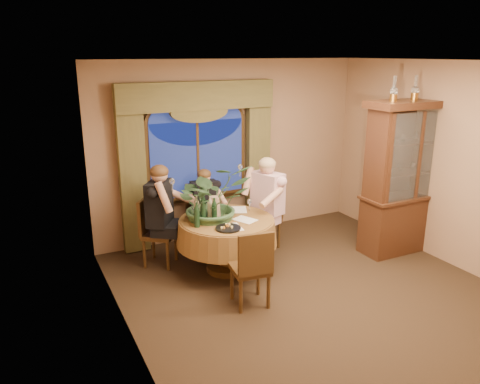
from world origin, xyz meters
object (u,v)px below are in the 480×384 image
chair_right (264,219)px  person_pink (267,206)px  wine_bottle_0 (214,210)px  wine_bottle_2 (210,208)px  oil_lamp_left (394,89)px  oil_lamp_right (436,87)px  wine_bottle_1 (197,208)px  chair_front_left (250,267)px  stoneware_vase (215,208)px  wine_bottle_4 (203,206)px  olive_bowl (228,218)px  person_scarf (204,208)px  wine_bottle_3 (203,212)px  china_cabinet (406,178)px  oil_lamp_center (415,88)px  person_back (160,217)px  chair_back (160,232)px  centerpiece_plant (212,172)px  wine_bottle_5 (197,215)px  dining_table (227,245)px  chair_back_right (203,217)px

chair_right → person_pink: 0.28m
wine_bottle_0 → wine_bottle_2: same height
oil_lamp_left → wine_bottle_2: bearing=167.0°
oil_lamp_right → wine_bottle_1: oil_lamp_right is taller
chair_front_left → stoneware_vase: stoneware_vase is taller
wine_bottle_4 → chair_front_left: bearing=-84.0°
olive_bowl → chair_right: bearing=28.6°
person_scarf → wine_bottle_2: (-0.26, -0.87, 0.30)m
wine_bottle_3 → wine_bottle_4: size_ratio=1.00×
china_cabinet → wine_bottle_4: bearing=166.5°
chair_right → wine_bottle_2: size_ratio=2.91×
oil_lamp_left → oil_lamp_right: size_ratio=1.00×
chair_right → stoneware_vase: stoneware_vase is taller
oil_lamp_right → wine_bottle_2: (-3.27, 0.57, -1.51)m
olive_bowl → wine_bottle_2: (-0.22, 0.08, 0.14)m
oil_lamp_center → chair_right: (-1.87, 0.92, -1.94)m
person_back → wine_bottle_1: 0.59m
stoneware_vase → wine_bottle_1: 0.24m
oil_lamp_left → person_back: bearing=161.0°
person_pink → wine_bottle_1: person_pink is taller
chair_back → centerpiece_plant: 1.19m
chair_front_left → stoneware_vase: bearing=98.2°
wine_bottle_5 → dining_table: bearing=13.1°
chair_front_left → wine_bottle_0: 1.01m
wine_bottle_2 → oil_lamp_center: bearing=-11.3°
oil_lamp_left → oil_lamp_center: (0.39, 0.00, 0.00)m
oil_lamp_center → person_back: (-3.43, 1.04, -1.69)m
wine_bottle_2 → person_back: bearing=139.6°
oil_lamp_center → person_scarf: 3.49m
chair_back → person_scarf: size_ratio=0.78×
oil_lamp_center → wine_bottle_1: size_ratio=1.03×
chair_back_right → centerpiece_plant: size_ratio=0.86×
china_cabinet → oil_lamp_right: oil_lamp_right is taller
wine_bottle_0 → wine_bottle_1: same height
china_cabinet → oil_lamp_right: size_ratio=6.62×
olive_bowl → oil_lamp_right: bearing=-9.1°
chair_back → wine_bottle_4: 0.78m
wine_bottle_3 → wine_bottle_4: bearing=67.1°
chair_back_right → chair_back: size_ratio=1.00×
wine_bottle_0 → wine_bottle_2: (-0.02, 0.10, 0.00)m
person_back → wine_bottle_5: person_back is taller
wine_bottle_1 → wine_bottle_4: bearing=26.0°
stoneware_vase → wine_bottle_0: 0.13m
china_cabinet → wine_bottle_1: size_ratio=6.82×
olive_bowl → wine_bottle_3: size_ratio=0.42×
person_scarf → chair_front_left: bearing=87.7°
dining_table → wine_bottle_0: bearing=-170.2°
wine_bottle_1 → wine_bottle_2: 0.18m
person_scarf → wine_bottle_1: bearing=65.2°
dining_table → oil_lamp_right: bearing=-9.4°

